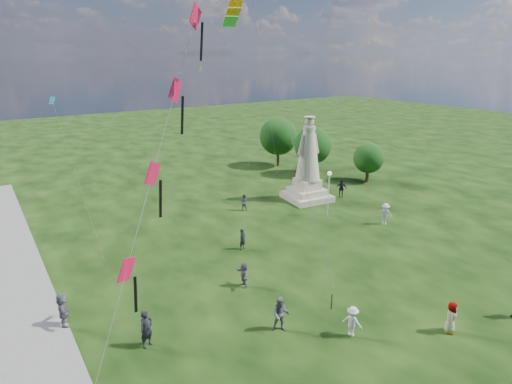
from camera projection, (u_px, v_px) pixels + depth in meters
statue at (308, 169)px, 39.13m from camera, size 4.24×4.24×7.72m
lamppost at (329, 184)px, 35.21m from camera, size 0.36×0.36×3.84m
tree_row at (304, 143)px, 48.44m from camera, size 7.72×14.46×5.84m
person_0 at (146, 329)px, 19.66m from camera, size 0.80×0.66×1.88m
person_1 at (281, 314)px, 20.79m from camera, size 1.04×0.95×1.83m
person_2 at (352, 321)px, 20.47m from camera, size 0.87×1.13×1.55m
person_4 at (451, 317)px, 20.70m from camera, size 0.94×0.82×1.65m
person_5 at (63, 311)px, 21.11m from camera, size 0.88×1.69×1.74m
person_6 at (243, 239)px, 29.59m from camera, size 0.63×0.51×1.51m
person_7 at (244, 202)px, 37.02m from camera, size 0.83×0.84×1.50m
person_8 at (385, 214)px, 33.90m from camera, size 1.25×1.17×1.75m
person_9 at (341, 188)px, 40.45m from camera, size 1.08×1.05×1.70m
person_11 at (244, 275)px, 24.87m from camera, size 0.86×1.48×1.49m
red_kite_train at (185, 64)px, 16.48m from camera, size 11.51×9.35×20.34m
small_kites at (188, 36)px, 35.65m from camera, size 33.60×17.81×25.51m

